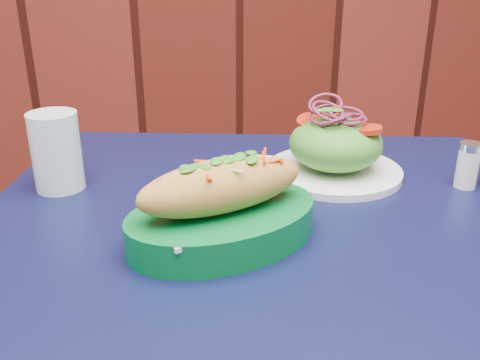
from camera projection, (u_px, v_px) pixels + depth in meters
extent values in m
cube|color=black|center=(261.00, 236.00, 0.72)|extent=(0.94, 0.94, 0.03)
cylinder|color=black|center=(111.00, 310.00, 1.18)|extent=(0.04, 0.04, 0.72)
cylinder|color=black|center=(412.00, 318.00, 1.16)|extent=(0.04, 0.04, 0.72)
cube|color=white|center=(222.00, 212.00, 0.67)|extent=(0.22, 0.18, 0.01)
ellipsoid|color=gold|center=(222.00, 185.00, 0.65)|extent=(0.23, 0.15, 0.07)
cylinder|color=white|center=(334.00, 171.00, 0.88)|extent=(0.22, 0.22, 0.01)
ellipsoid|color=#4C992D|center=(336.00, 144.00, 0.86)|extent=(0.15, 0.15, 0.08)
cylinder|color=red|center=(368.00, 126.00, 0.83)|extent=(0.04, 0.04, 0.01)
cylinder|color=red|center=(310.00, 118.00, 0.87)|extent=(0.04, 0.04, 0.01)
cylinder|color=red|center=(328.00, 114.00, 0.89)|extent=(0.04, 0.04, 0.01)
torus|color=maroon|center=(338.00, 116.00, 0.85)|extent=(0.06, 0.06, 0.01)
torus|color=maroon|center=(338.00, 114.00, 0.84)|extent=(0.06, 0.06, 0.01)
torus|color=maroon|center=(338.00, 111.00, 0.84)|extent=(0.06, 0.06, 0.01)
torus|color=maroon|center=(338.00, 109.00, 0.84)|extent=(0.06, 0.06, 0.01)
torus|color=maroon|center=(338.00, 106.00, 0.84)|extent=(0.06, 0.06, 0.01)
torus|color=maroon|center=(338.00, 104.00, 0.84)|extent=(0.06, 0.06, 0.01)
cylinder|color=silver|center=(56.00, 151.00, 0.81)|extent=(0.07, 0.07, 0.12)
cylinder|color=white|center=(467.00, 169.00, 0.83)|extent=(0.03, 0.03, 0.06)
cylinder|color=silver|center=(471.00, 147.00, 0.81)|extent=(0.03, 0.03, 0.01)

